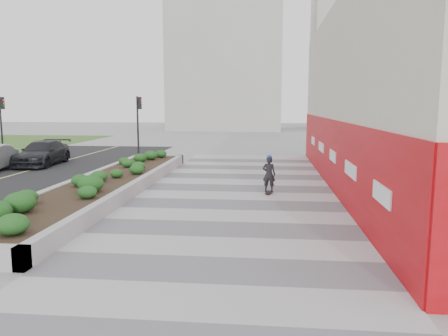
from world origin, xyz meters
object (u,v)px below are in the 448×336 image
at_px(planter, 108,182).
at_px(traffic_signal_far, 2,118).
at_px(skateboarder, 269,174).
at_px(traffic_signal_near, 139,118).
at_px(car_dark, 42,153).

relative_size(planter, traffic_signal_far, 4.29).
bearing_deg(traffic_signal_far, skateboarder, -29.06).
distance_m(traffic_signal_far, skateboarder, 20.35).
xyz_separation_m(traffic_signal_near, traffic_signal_far, (-9.20, -0.50, 0.00)).
bearing_deg(traffic_signal_near, planter, -80.65).
bearing_deg(skateboarder, traffic_signal_near, 139.62).
relative_size(planter, skateboarder, 11.10).
xyz_separation_m(planter, traffic_signal_far, (-10.93, 10.00, 2.34)).
distance_m(traffic_signal_far, car_dark, 5.12).
distance_m(traffic_signal_near, car_dark, 6.31).
relative_size(traffic_signal_near, traffic_signal_far, 1.00).
distance_m(planter, traffic_signal_near, 10.90).
bearing_deg(traffic_signal_far, planter, -42.46).
bearing_deg(traffic_signal_far, traffic_signal_near, 3.11).
xyz_separation_m(skateboarder, car_dark, (-13.70, 7.39, -0.09)).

